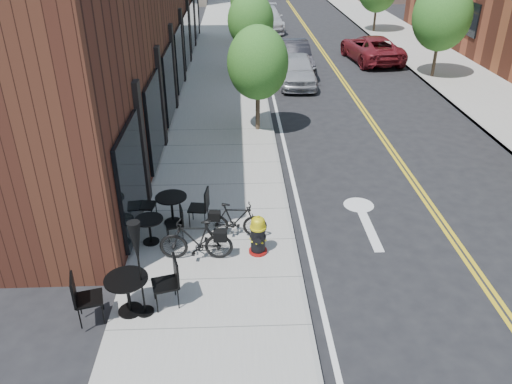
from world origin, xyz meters
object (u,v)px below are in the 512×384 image
object	(u,v)px
bistro_set_b	(172,206)
parked_car_c	(266,19)
bicycle_right	(236,220)
parked_car_b	(292,57)
fire_hydrant	(258,235)
parked_car_far	(371,48)
parked_car_a	(297,70)
patio_umbrella	(137,250)
bistro_set_c	(150,227)
bistro_set_a	(128,290)
bicycle_left	(196,240)

from	to	relation	value
bistro_set_b	parked_car_c	xyz separation A→B (m)	(4.02, 26.86, 0.19)
bicycle_right	parked_car_b	size ratio (longest dim) A/B	0.32
fire_hydrant	parked_car_c	distance (m)	28.34
parked_car_b	parked_car_far	distance (m)	5.16
parked_car_b	parked_car_c	xyz separation A→B (m)	(-0.68, 11.66, 0.03)
fire_hydrant	parked_car_a	world-z (taller)	parked_car_a
fire_hydrant	patio_umbrella	distance (m)	3.25
bistro_set_c	parked_car_c	size ratio (longest dim) A/B	0.29
bistro_set_a	bistro_set_b	distance (m)	3.39
bistro_set_a	patio_umbrella	xyz separation A→B (m)	(0.30, -0.05, 0.99)
fire_hydrant	parked_car_a	xyz separation A→B (m)	(2.55, 14.24, 0.13)
parked_car_far	patio_umbrella	bearing A→B (deg)	58.56
bistro_set_c	patio_umbrella	xyz separation A→B (m)	(0.24, -2.51, 1.09)
fire_hydrant	bistro_set_a	bearing A→B (deg)	-130.52
bicycle_left	bicycle_right	distance (m)	1.28
bicycle_left	patio_umbrella	distance (m)	2.26
bistro_set_b	parked_car_far	world-z (taller)	parked_car_far
parked_car_b	bicycle_left	bearing A→B (deg)	-106.02
parked_car_c	patio_umbrella	bearing A→B (deg)	-98.88
bicycle_left	parked_car_far	distance (m)	20.80
patio_umbrella	parked_car_b	bearing A→B (deg)	75.24
fire_hydrant	parked_car_a	bearing A→B (deg)	93.30
parked_car_a	parked_car_far	bearing A→B (deg)	46.36
parked_car_b	parked_car_c	world-z (taller)	parked_car_c
fire_hydrant	bistro_set_b	bearing A→B (deg)	160.05
bicycle_right	parked_car_c	bearing A→B (deg)	-0.45
parked_car_b	parked_car_a	bearing A→B (deg)	-92.71
bicycle_left	bistro_set_a	size ratio (longest dim) A/B	0.84
fire_hydrant	parked_car_far	xyz separation A→B (m)	(7.26, 18.71, 0.13)
bistro_set_a	parked_car_a	size ratio (longest dim) A/B	0.48
parked_car_a	bistro_set_c	bearing A→B (deg)	-107.72
fire_hydrant	bicycle_left	size ratio (longest dim) A/B	0.59
bistro_set_a	parked_car_far	world-z (taller)	parked_car_far
bicycle_right	bistro_set_c	xyz separation A→B (m)	(-2.07, -0.18, -0.03)
parked_car_b	patio_umbrella	bearing A→B (deg)	-107.46
bistro_set_b	parked_car_b	world-z (taller)	parked_car_b
bistro_set_a	parked_car_b	bearing A→B (deg)	58.92
bistro_set_b	parked_car_b	distance (m)	15.91
parked_car_a	parked_car_c	size ratio (longest dim) A/B	0.76
bistro_set_c	parked_car_c	bearing A→B (deg)	66.52
fire_hydrant	bicycle_right	xyz separation A→B (m)	(-0.52, 0.71, -0.01)
parked_car_far	bistro_set_b	bearing A→B (deg)	54.92
patio_umbrella	parked_car_far	bearing A→B (deg)	65.09
bicycle_right	parked_car_far	xyz separation A→B (m)	(7.78, 18.00, 0.14)
bistro_set_c	parked_car_b	distance (m)	16.89
fire_hydrant	parked_car_far	bearing A→B (deg)	82.24
bicycle_right	bistro_set_b	size ratio (longest dim) A/B	0.81
bistro_set_a	fire_hydrant	bearing A→B (deg)	20.63
bicycle_left	bistro_set_a	world-z (taller)	bistro_set_a
bistro_set_c	patio_umbrella	bearing A→B (deg)	-98.83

